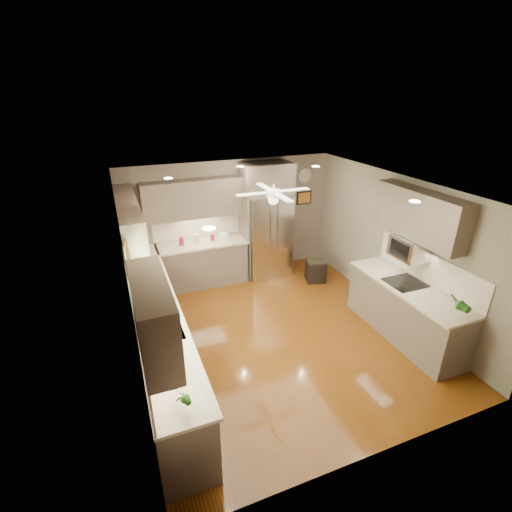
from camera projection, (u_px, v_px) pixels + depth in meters
floor at (278, 333)px, 6.32m from camera, size 5.00×5.00×0.00m
ceiling at (282, 189)px, 5.29m from camera, size 5.00×5.00×0.00m
wall_back at (230, 219)px, 7.92m from camera, size 4.50×0.00×4.50m
wall_front at (386, 370)px, 3.69m from camera, size 4.50×0.00×4.50m
wall_left at (130, 294)px, 5.05m from camera, size 0.00×5.00×5.00m
wall_right at (395, 247)px, 6.56m from camera, size 0.00×5.00×5.00m
canister_a at (181, 241)px, 7.40m from camera, size 0.12×0.12×0.16m
canister_b at (184, 241)px, 7.43m from camera, size 0.09×0.09×0.13m
canister_c at (197, 239)px, 7.49m from camera, size 0.16×0.16×0.20m
canister_d at (212, 238)px, 7.63m from camera, size 0.10×0.10×0.13m
soap_bottle at (144, 302)px, 5.30m from camera, size 0.08×0.08×0.17m
potted_plant_left at (179, 395)px, 3.60m from camera, size 0.19×0.15×0.31m
potted_plant_right at (459, 304)px, 5.08m from camera, size 0.19×0.16×0.35m
bowl at (224, 237)px, 7.73m from camera, size 0.30×0.30×0.06m
left_run at (157, 330)px, 5.59m from camera, size 0.65×4.70×1.45m
back_run at (203, 262)px, 7.75m from camera, size 1.85×0.65×1.45m
uppers at (220, 221)px, 5.90m from camera, size 4.50×4.70×0.95m
window at (133, 291)px, 4.51m from camera, size 0.05×1.12×0.92m
sink at (162, 330)px, 4.88m from camera, size 0.50×0.70×0.32m
refrigerator at (267, 223)px, 7.89m from camera, size 1.06×0.75×2.45m
right_run at (405, 310)px, 6.09m from camera, size 0.70×2.20×1.45m
microwave at (410, 248)px, 5.93m from camera, size 0.43×0.55×0.34m
ceiling_fan at (273, 195)px, 5.61m from camera, size 1.18×1.18×0.32m
recessed_lights at (268, 183)px, 5.62m from camera, size 2.84×3.14×0.01m
wall_clock at (305, 176)px, 8.17m from camera, size 0.30×0.03×0.30m
framed_print at (304, 198)px, 8.37m from camera, size 0.36×0.03×0.30m
stool at (316, 271)px, 7.95m from camera, size 0.48×0.48×0.47m
paper_towel at (169, 358)px, 4.10m from camera, size 0.12×0.12×0.29m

